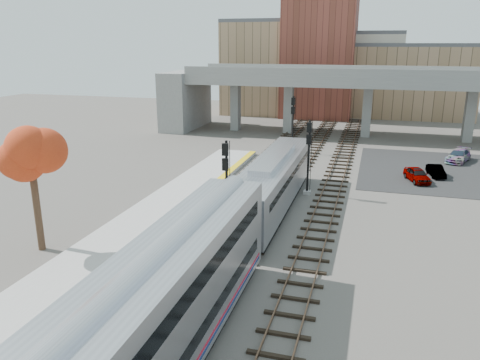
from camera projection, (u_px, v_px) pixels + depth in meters
The scene contains 16 objects.
ground at pixel (209, 278), 26.07m from camera, with size 160.00×160.00×0.00m, color #47423D.
platform at pixel (95, 259), 27.96m from camera, with size 4.50×60.00×0.35m, color #9E9E99.
yellow_strip at pixel (123, 260), 27.40m from camera, with size 0.70×60.00×0.01m, color yellow.
tracks at pixel (273, 206), 37.31m from camera, with size 10.70×95.00×0.25m.
overpass at pixel (353, 94), 64.57m from camera, with size 54.00×12.00×9.50m.
buildings_far at pixel (340, 70), 84.84m from camera, with size 43.00×21.00×20.60m.
parking_lot at pixel (430, 170), 48.10m from camera, with size 14.00×18.00×0.04m, color black.
locomotive at pixel (273, 182), 36.21m from camera, with size 3.02×19.05×4.10m.
coach at pixel (126, 356), 15.24m from camera, with size 3.03×25.00×5.00m.
signal_mast_near at pixel (226, 190), 31.59m from camera, with size 0.60×0.64×6.44m.
signal_mast_mid at pixel (308, 160), 39.67m from camera, with size 0.60×0.64×6.43m.
signal_mast_far at pixel (293, 126), 55.08m from camera, with size 0.60×0.64×6.68m.
tree at pixel (30, 150), 27.91m from camera, with size 3.60×3.60×8.68m.
car_a at pixel (417, 175), 43.99m from camera, with size 1.53×3.81×1.30m, color #99999E.
car_b at pixel (436, 171), 45.69m from camera, with size 1.16×3.33×1.10m, color #99999E.
car_c at pixel (458, 156), 51.30m from camera, with size 1.88×4.62×1.34m, color #99999E.
Camera 1 is at (8.21, -22.05, 12.60)m, focal length 35.00 mm.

